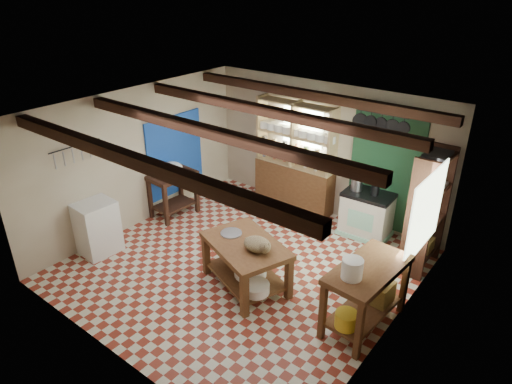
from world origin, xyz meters
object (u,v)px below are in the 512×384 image
Objects in this scene: white_cabinet at (98,228)px; work_table at (246,264)px; right_counter at (365,296)px; cat at (257,244)px; stove at (367,214)px; prep_table at (173,194)px.

work_table is at bearing 20.87° from white_cabinet.
work_table is 1.43× the size of white_cabinet.
white_cabinet is 0.71× the size of right_counter.
right_counter is 1.65m from cat.
right_counter is (1.81, 0.31, 0.09)m from work_table.
work_table is 1.55× the size of stove.
work_table is 2.64m from stove.
cat reaches higher than right_counter.
right_counter is 3.05× the size of cat.
stove is (0.78, 2.52, 0.04)m from work_table.
cat is (-1.56, -0.35, 0.39)m from right_counter.
cat reaches higher than white_cabinet.
cat is at bearing -14.73° from prep_table.
right_counter is at bearing -67.45° from stove.
cat is (2.82, -0.94, 0.41)m from prep_table.
cat is (-0.53, -2.56, 0.44)m from stove.
work_table is at bearing -165.57° from right_counter.
prep_table is (-2.57, 0.90, 0.06)m from work_table.
work_table is 2.72m from prep_table.
prep_table is at bearing -156.69° from stove.
prep_table reaches higher than work_table.
right_counter reaches higher than stove.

